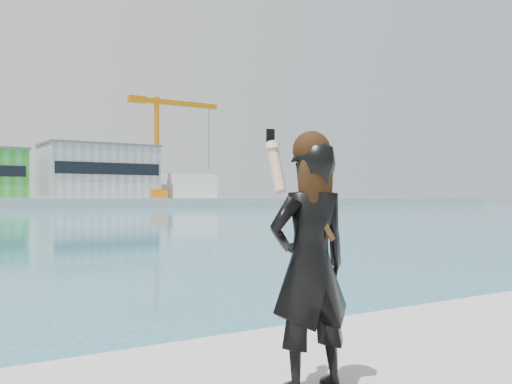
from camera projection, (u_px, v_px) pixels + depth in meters
warehouse_grey_right at (99, 171)px, 133.49m from camera, size 25.50×15.35×12.50m
ancillary_shed at (187, 186)px, 143.83m from camera, size 12.00×10.00×6.00m
dock_crane at (161, 143)px, 135.77m from camera, size 23.00×4.00×24.00m
flagpole_right at (24, 176)px, 117.84m from camera, size 1.28×0.16×8.00m
woman at (310, 257)px, 4.03m from camera, size 0.67×0.47×1.85m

